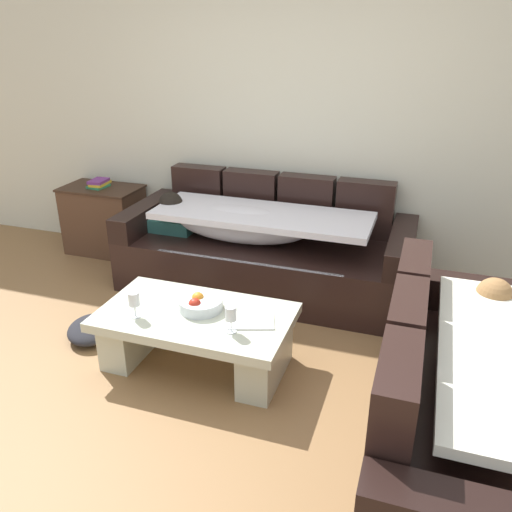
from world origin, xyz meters
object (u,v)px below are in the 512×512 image
object	(u,v)px
coffee_table	(196,332)
crumpled_garment	(91,329)
book_stack_on_cabinet	(99,183)
wine_glass_near_right	(231,315)
couch_near_window	(474,408)
couch_along_wall	(261,249)
fruit_bowl	(200,304)
side_cabinet	(105,220)
wine_glass_near_left	(134,300)
open_magazine	(251,320)

from	to	relation	value
coffee_table	crumpled_garment	distance (m)	0.86
book_stack_on_cabinet	coffee_table	bearing A→B (deg)	-41.31
wine_glass_near_right	book_stack_on_cabinet	distance (m)	2.47
couch_near_window	crumpled_garment	xyz separation A→B (m)	(-2.46, 0.38, -0.28)
coffee_table	book_stack_on_cabinet	bearing A→B (deg)	138.69
wine_glass_near_right	crumpled_garment	xyz separation A→B (m)	(-1.13, 0.19, -0.44)
coffee_table	couch_along_wall	bearing A→B (deg)	88.21
couch_near_window	book_stack_on_cabinet	world-z (taller)	couch_near_window
couch_near_window	fruit_bowl	bearing A→B (deg)	76.77
wine_glass_near_right	side_cabinet	distance (m)	2.46
wine_glass_near_left	crumpled_garment	distance (m)	0.71
fruit_bowl	open_magazine	size ratio (longest dim) A/B	1.00
couch_along_wall	side_cabinet	size ratio (longest dim) A/B	3.22
couch_near_window	book_stack_on_cabinet	size ratio (longest dim) A/B	8.72
coffee_table	crumpled_garment	bearing A→B (deg)	176.28
coffee_table	wine_glass_near_left	xyz separation A→B (m)	(-0.33, -0.16, 0.26)
couch_near_window	fruit_bowl	xyz separation A→B (m)	(-1.61, 0.38, 0.08)
coffee_table	wine_glass_near_left	bearing A→B (deg)	-154.08
couch_near_window	wine_glass_near_left	world-z (taller)	couch_near_window
fruit_bowl	open_magazine	xyz separation A→B (m)	(0.35, -0.04, -0.03)
open_magazine	crumpled_garment	size ratio (longest dim) A/B	0.70
side_cabinet	fruit_bowl	bearing A→B (deg)	-40.22
fruit_bowl	crumpled_garment	bearing A→B (deg)	-179.94
book_stack_on_cabinet	crumpled_garment	distance (m)	1.69
book_stack_on_cabinet	crumpled_garment	size ratio (longest dim) A/B	0.54
fruit_bowl	couch_along_wall	bearing A→B (deg)	88.61
fruit_bowl	side_cabinet	xyz separation A→B (m)	(-1.62, 1.37, -0.10)
open_magazine	side_cabinet	distance (m)	2.42
side_cabinet	book_stack_on_cabinet	xyz separation A→B (m)	(-0.01, -0.00, 0.35)
couch_near_window	coffee_table	distance (m)	1.65
coffee_table	book_stack_on_cabinet	size ratio (longest dim) A/B	5.53
couch_along_wall	fruit_bowl	xyz separation A→B (m)	(-0.03, -1.14, 0.09)
book_stack_on_cabinet	side_cabinet	bearing A→B (deg)	4.78
wine_glass_near_left	side_cabinet	bearing A→B (deg)	128.99
couch_along_wall	book_stack_on_cabinet	bearing A→B (deg)	172.24
coffee_table	side_cabinet	bearing A→B (deg)	138.48
fruit_bowl	book_stack_on_cabinet	distance (m)	2.14
couch_near_window	wine_glass_near_left	size ratio (longest dim) A/B	11.40
fruit_bowl	wine_glass_near_right	bearing A→B (deg)	-33.58
wine_glass_near_left	crumpled_garment	world-z (taller)	wine_glass_near_left
couch_along_wall	open_magazine	size ratio (longest dim) A/B	8.28
wine_glass_near_left	wine_glass_near_right	xyz separation A→B (m)	(0.62, 0.03, 0.00)
open_magazine	fruit_bowl	bearing A→B (deg)	154.47
fruit_bowl	wine_glass_near_left	distance (m)	0.41
fruit_bowl	crumpled_garment	distance (m)	0.93
wine_glass_near_left	crumpled_garment	bearing A→B (deg)	157.56
couch_near_window	crumpled_garment	size ratio (longest dim) A/B	4.73
couch_along_wall	crumpled_garment	distance (m)	1.47
couch_along_wall	coffee_table	world-z (taller)	couch_along_wall
wine_glass_near_left	book_stack_on_cabinet	size ratio (longest dim) A/B	0.76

